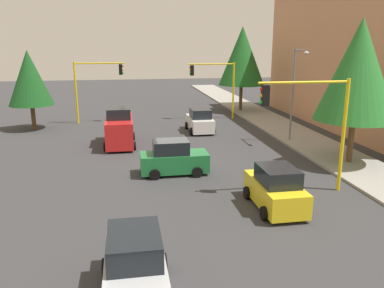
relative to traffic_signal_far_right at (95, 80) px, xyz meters
name	(u,v)px	position (x,y,z in m)	size (l,w,h in m)	color
ground_plane	(177,163)	(14.00, 5.70, -4.01)	(120.00, 120.00, 0.00)	#353538
sidewalk_kerb	(300,137)	(9.00, 16.20, -3.94)	(80.00, 4.00, 0.15)	gray
lane_arrow_near	(133,269)	(25.51, 2.70, -4.00)	(2.40, 1.10, 1.10)	silver
apartment_block	(369,49)	(4.79, 24.20, 2.81)	(23.82, 9.30, 13.62)	tan
traffic_signal_far_right	(95,80)	(0.00, 0.00, 0.00)	(0.36, 4.59, 5.67)	yellow
traffic_signal_far_left	(215,79)	(0.00, 11.37, -0.11)	(0.36, 4.59, 5.51)	yellow
traffic_signal_near_left	(311,114)	(20.00, 11.39, -0.01)	(0.36, 4.59, 5.66)	yellow
street_lamp_curbside	(295,85)	(10.39, 14.90, 0.34)	(2.15, 0.28, 7.00)	slate
tree_roadside_far	(242,56)	(-4.00, 15.20, 1.96)	(4.95, 4.95, 9.07)	brown
tree_opposite_side	(29,78)	(2.00, -5.30, 0.42)	(3.72, 3.72, 6.77)	brown
tree_roadside_near	(358,70)	(16.00, 16.20, 1.75)	(4.78, 4.78, 8.76)	brown
delivery_van_red	(119,128)	(8.89, 2.14, -2.73)	(4.80, 2.22, 2.77)	red
car_silver	(135,269)	(26.96, 2.75, -3.11)	(4.08, 2.07, 1.98)	#B2B5BA
car_green	(173,159)	(16.00, 5.22, -3.11)	(1.99, 3.84, 1.98)	#1E7238
car_white	(200,121)	(5.40, 8.81, -3.11)	(3.92, 2.12, 1.98)	white
car_yellow	(276,189)	(21.54, 9.19, -3.11)	(3.85, 2.07, 1.98)	yellow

